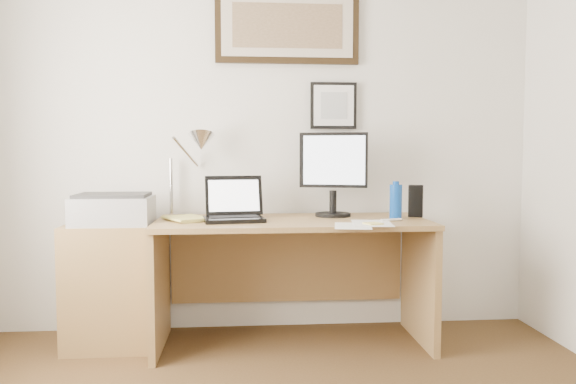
{
  "coord_description": "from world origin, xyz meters",
  "views": [
    {
      "loc": [
        -0.15,
        -1.65,
        1.14
      ],
      "look_at": [
        0.11,
        1.43,
        0.93
      ],
      "focal_mm": 35.0,
      "sensor_mm": 36.0,
      "label": 1
    }
  ],
  "objects": [
    {
      "name": "wall_back",
      "position": [
        0.0,
        2.0,
        1.25
      ],
      "size": [
        3.5,
        0.02,
        2.5
      ],
      "primitive_type": "cube",
      "color": "silver",
      "rests_on": "ground"
    },
    {
      "name": "side_cabinet",
      "position": [
        -0.92,
        1.68,
        0.36
      ],
      "size": [
        0.5,
        0.4,
        0.73
      ],
      "primitive_type": "cube",
      "color": "olive",
      "rests_on": "floor"
    },
    {
      "name": "water_bottle",
      "position": [
        0.77,
        1.6,
        0.85
      ],
      "size": [
        0.07,
        0.07,
        0.21
      ],
      "primitive_type": "cylinder",
      "color": "#0C3F9C",
      "rests_on": "desk"
    },
    {
      "name": "bottle_cap",
      "position": [
        0.77,
        1.6,
        0.97
      ],
      "size": [
        0.04,
        0.04,
        0.02
      ],
      "primitive_type": "cylinder",
      "color": "#0C3F9C",
      "rests_on": "water_bottle"
    },
    {
      "name": "speaker",
      "position": [
        0.93,
        1.72,
        0.85
      ],
      "size": [
        0.11,
        0.1,
        0.2
      ],
      "primitive_type": "cube",
      "rotation": [
        0.0,
        0.0,
        -0.36
      ],
      "color": "black",
      "rests_on": "desk"
    },
    {
      "name": "paper_sheet_a",
      "position": [
        0.45,
        1.31,
        0.75
      ],
      "size": [
        0.24,
        0.31,
        0.0
      ],
      "primitive_type": "cube",
      "rotation": [
        0.0,
        0.0,
        -0.17
      ],
      "color": "white",
      "rests_on": "desk"
    },
    {
      "name": "paper_sheet_b",
      "position": [
        0.58,
        1.4,
        0.75
      ],
      "size": [
        0.25,
        0.33,
        0.0
      ],
      "primitive_type": "cube",
      "rotation": [
        0.0,
        0.0,
        -0.13
      ],
      "color": "white",
      "rests_on": "desk"
    },
    {
      "name": "sticky_pad",
      "position": [
        0.57,
        1.35,
        0.76
      ],
      "size": [
        0.11,
        0.11,
        0.01
      ],
      "primitive_type": "cube",
      "rotation": [
        0.0,
        0.0,
        0.35
      ],
      "color": "#FFED78",
      "rests_on": "desk"
    },
    {
      "name": "marker_pen",
      "position": [
        0.72,
        1.5,
        0.76
      ],
      "size": [
        0.14,
        0.06,
        0.02
      ],
      "primitive_type": "cylinder",
      "rotation": [
        0.0,
        1.57,
        0.35
      ],
      "color": "white",
      "rests_on": "desk"
    },
    {
      "name": "book",
      "position": [
        -0.56,
        1.59,
        0.76
      ],
      "size": [
        0.32,
        0.34,
        0.02
      ],
      "primitive_type": "imported",
      "rotation": [
        0.0,
        0.0,
        0.54
      ],
      "color": "#D3CA63",
      "rests_on": "desk"
    },
    {
      "name": "desk",
      "position": [
        0.15,
        1.72,
        0.51
      ],
      "size": [
        1.6,
        0.7,
        0.75
      ],
      "color": "olive",
      "rests_on": "floor"
    },
    {
      "name": "laptop",
      "position": [
        -0.19,
        1.62,
        0.81
      ],
      "size": [
        0.37,
        0.34,
        0.26
      ],
      "color": "black",
      "rests_on": "desk"
    },
    {
      "name": "lcd_monitor",
      "position": [
        0.42,
        1.78,
        1.04
      ],
      "size": [
        0.41,
        0.22,
        0.52
      ],
      "color": "black",
      "rests_on": "desk"
    },
    {
      "name": "printer",
      "position": [
        -0.89,
        1.66,
        0.82
      ],
      "size": [
        0.44,
        0.34,
        0.18
      ],
      "color": "#A1A1A3",
      "rests_on": "side_cabinet"
    },
    {
      "name": "desk_lamp",
      "position": [
        -0.41,
        1.81,
        1.19
      ],
      "size": [
        0.29,
        0.27,
        0.53
      ],
      "color": "silver",
      "rests_on": "desk"
    },
    {
      "name": "picture_large",
      "position": [
        0.15,
        1.97,
        1.95
      ],
      "size": [
        0.92,
        0.04,
        0.47
      ],
      "color": "black",
      "rests_on": "wall_back"
    },
    {
      "name": "picture_small",
      "position": [
        0.45,
        1.97,
        1.45
      ],
      "size": [
        0.3,
        0.03,
        0.3
      ],
      "color": "black",
      "rests_on": "wall_back"
    }
  ]
}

